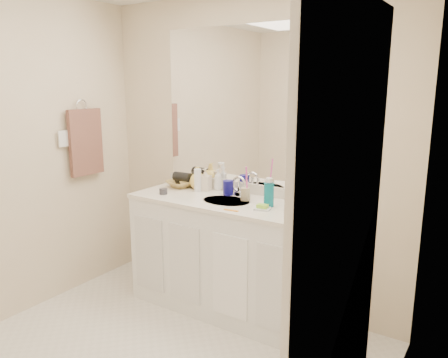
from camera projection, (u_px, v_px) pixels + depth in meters
wall_back at (247, 153)px, 3.41m from camera, size 2.60×0.02×2.40m
wall_right at (370, 227)px, 1.65m from camera, size 0.02×2.60×2.40m
vanity_cabinet at (228, 257)px, 3.35m from camera, size 1.50×0.55×0.85m
countertop at (228, 202)px, 3.25m from camera, size 1.52×0.57×0.03m
backsplash at (245, 188)px, 3.46m from camera, size 1.52×0.03×0.08m
sink_basin at (226, 202)px, 3.24m from camera, size 0.37×0.37×0.02m
faucet at (239, 189)px, 3.37m from camera, size 0.02×0.02×0.11m
mirror at (247, 106)px, 3.33m from camera, size 1.48×0.01×1.20m
blue_mug at (228, 188)px, 3.40m from camera, size 0.09×0.09×0.11m
tan_cup at (245, 194)px, 3.24m from camera, size 0.09×0.09×0.09m
toothbrush at (247, 181)px, 3.21m from camera, size 0.02×0.04×0.22m
mouthwash_bottle at (269, 195)px, 3.07m from camera, size 0.07×0.07×0.17m
clear_pump_bottle at (305, 194)px, 3.11m from camera, size 0.08×0.08×0.16m
soap_dish at (262, 209)px, 3.00m from camera, size 0.13×0.12×0.01m
green_soap at (262, 206)px, 3.00m from camera, size 0.08×0.06×0.03m
orange_comb at (231, 210)px, 2.98m from camera, size 0.11×0.03×0.00m
dark_jar at (163, 191)px, 3.42m from camera, size 0.08×0.08×0.04m
extra_white_bottle at (198, 180)px, 3.49m from camera, size 0.07×0.07×0.18m
soap_bottle_white at (218, 180)px, 3.55m from camera, size 0.08×0.08×0.17m
soap_bottle_cream at (205, 179)px, 3.53m from camera, size 0.09×0.10×0.18m
soap_bottle_yellow at (198, 178)px, 3.59m from camera, size 0.14×0.14×0.18m
wicker_basket at (181, 184)px, 3.65m from camera, size 0.27×0.27×0.06m
hair_dryer at (182, 177)px, 3.63m from camera, size 0.16×0.09×0.08m
towel_ring at (82, 106)px, 3.58m from camera, size 0.01×0.11×0.11m
hand_towel at (86, 142)px, 3.64m from camera, size 0.04×0.32×0.55m
switch_plate at (63, 139)px, 3.48m from camera, size 0.01×0.08×0.13m
door at (337, 308)px, 1.45m from camera, size 0.02×0.82×2.00m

